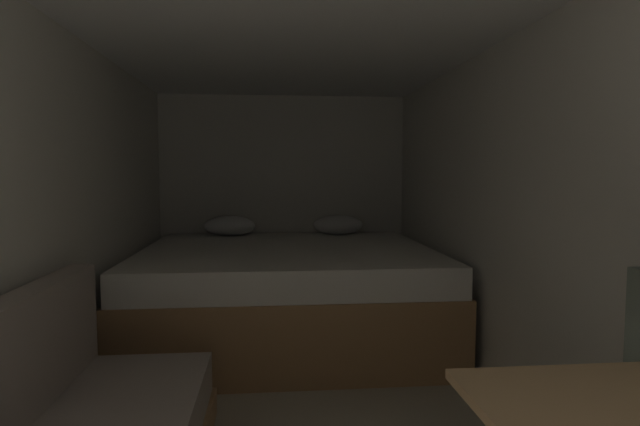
{
  "coord_description": "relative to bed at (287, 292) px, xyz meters",
  "views": [
    {
      "loc": [
        -0.13,
        -0.43,
        1.27
      ],
      "look_at": [
        0.16,
        2.56,
        1.04
      ],
      "focal_mm": 29.2,
      "sensor_mm": 36.0,
      "label": 1
    }
  ],
  "objects": [
    {
      "name": "wall_left",
      "position": [
        -1.18,
        -1.48,
        0.64
      ],
      "size": [
        0.05,
        5.02,
        2.0
      ],
      "primitive_type": "cube",
      "color": "silver",
      "rests_on": "ground"
    },
    {
      "name": "bed",
      "position": [
        0.0,
        0.0,
        0.0
      ],
      "size": [
        2.18,
        1.97,
        0.88
      ],
      "color": "#9E7247",
      "rests_on": "ground"
    },
    {
      "name": "ceiling_slab",
      "position": [
        0.0,
        -1.48,
        1.66
      ],
      "size": [
        2.4,
        5.02,
        0.05
      ],
      "primitive_type": "cube",
      "color": "white",
      "rests_on": "wall_left"
    },
    {
      "name": "wall_right",
      "position": [
        1.18,
        -1.48,
        0.64
      ],
      "size": [
        0.05,
        5.02,
        2.0
      ],
      "primitive_type": "cube",
      "color": "silver",
      "rests_on": "ground"
    },
    {
      "name": "wall_back",
      "position": [
        0.0,
        1.05,
        0.64
      ],
      "size": [
        2.4,
        0.05,
        2.0
      ],
      "primitive_type": "cube",
      "color": "silver",
      "rests_on": "ground"
    }
  ]
}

